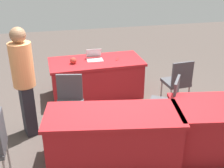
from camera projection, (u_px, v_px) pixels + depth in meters
name	position (u px, v px, depth m)	size (l,w,h in m)	color
ground_plane	(111.00, 132.00, 4.71)	(14.40, 14.40, 0.00)	#4C423D
table_foreground	(96.00, 78.00, 5.82)	(1.90, 0.94, 0.76)	#AD1E23
table_mid_left	(113.00, 137.00, 3.93)	(1.97, 1.07, 0.76)	#AD1E23
table_mid_right	(224.00, 128.00, 4.14)	(1.70, 1.13, 0.76)	#AD1E23
chair_tucked_right	(69.00, 101.00, 4.54)	(0.52, 0.52, 0.97)	#9E9993
chair_aisle	(178.00, 80.00, 5.28)	(0.47, 0.47, 0.96)	#9E9993
chair_back_row	(167.00, 101.00, 4.52)	(0.61, 0.61, 0.97)	#9E9993
person_attendee_browsing	(24.00, 77.00, 4.29)	(0.42, 0.42, 1.78)	#26262D
laptop_silver	(95.00, 58.00, 5.68)	(0.32, 0.30, 0.21)	silver
yarn_ball	(73.00, 61.00, 5.47)	(0.13, 0.13, 0.13)	#B2382D
scissors_red	(117.00, 59.00, 5.73)	(0.18, 0.04, 0.01)	red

